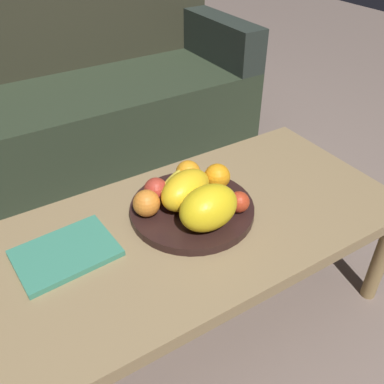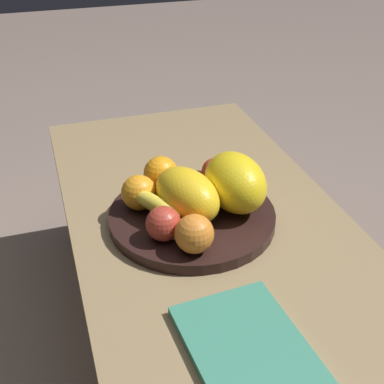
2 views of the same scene
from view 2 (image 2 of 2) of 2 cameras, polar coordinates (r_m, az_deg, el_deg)
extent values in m
plane|color=#7A685E|center=(1.39, 2.01, -17.51)|extent=(8.00, 8.00, 0.00)
cube|color=#907650|center=(1.12, 2.38, -4.57)|extent=(1.24, 0.60, 0.04)
cylinder|color=olive|center=(1.77, 3.78, 2.44)|extent=(0.05, 0.05, 0.37)
cylinder|color=olive|center=(1.67, -13.01, -0.28)|extent=(0.05, 0.05, 0.37)
cylinder|color=black|center=(1.12, 0.00, -2.72)|extent=(0.36, 0.36, 0.03)
ellipsoid|color=yellow|center=(1.07, -0.55, -0.31)|extent=(0.20, 0.16, 0.11)
ellipsoid|color=yellow|center=(1.10, 4.79, 1.08)|extent=(0.18, 0.13, 0.12)
sphere|color=orange|center=(1.11, -5.89, -0.06)|extent=(0.08, 0.08, 0.08)
sphere|color=orange|center=(1.17, -3.46, 2.07)|extent=(0.08, 0.08, 0.08)
sphere|color=orange|center=(0.98, 0.25, -4.66)|extent=(0.08, 0.08, 0.08)
sphere|color=#B53929|center=(1.01, -3.18, -3.52)|extent=(0.07, 0.07, 0.07)
sphere|color=#BC391D|center=(1.20, 2.50, 2.32)|extent=(0.06, 0.06, 0.06)
ellipsoid|color=yellow|center=(1.07, -2.80, -2.54)|extent=(0.15, 0.09, 0.03)
ellipsoid|color=yellow|center=(1.07, -2.66, -2.62)|extent=(0.15, 0.09, 0.03)
ellipsoid|color=yellow|center=(1.06, -4.28, -1.23)|extent=(0.15, 0.10, 0.03)
cube|color=#3C896E|center=(0.85, 6.21, -16.85)|extent=(0.26, 0.20, 0.02)
camera|label=1|loc=(1.15, 61.08, 24.23)|focal=39.37mm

